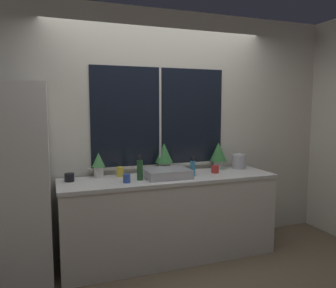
{
  "coord_description": "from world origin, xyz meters",
  "views": [
    {
      "loc": [
        -1.17,
        -2.91,
        1.62
      ],
      "look_at": [
        -0.02,
        0.29,
        1.24
      ],
      "focal_mm": 35.0,
      "sensor_mm": 36.0,
      "label": 1
    }
  ],
  "objects_px": {
    "potted_plant_right": "(218,153)",
    "mug_yellow": "(120,172)",
    "refrigerator": "(7,187)",
    "mug_red": "(215,169)",
    "potted_plant_left": "(99,163)",
    "mug_blue": "(127,178)",
    "mug_black": "(69,177)",
    "sink": "(167,173)",
    "kettle": "(239,161)",
    "potted_plant_center": "(164,156)",
    "soap_bottle": "(193,168)",
    "bottle_tall": "(140,170)"
  },
  "relations": [
    {
      "from": "kettle",
      "to": "mug_black",
      "type": "bearing_deg",
      "value": -178.95
    },
    {
      "from": "mug_red",
      "to": "mug_yellow",
      "type": "relative_size",
      "value": 0.82
    },
    {
      "from": "soap_bottle",
      "to": "kettle",
      "type": "bearing_deg",
      "value": 15.85
    },
    {
      "from": "refrigerator",
      "to": "potted_plant_center",
      "type": "xyz_separation_m",
      "value": [
        1.56,
        0.27,
        0.17
      ]
    },
    {
      "from": "mug_black",
      "to": "sink",
      "type": "bearing_deg",
      "value": -8.22
    },
    {
      "from": "refrigerator",
      "to": "potted_plant_right",
      "type": "xyz_separation_m",
      "value": [
        2.25,
        0.27,
        0.16
      ]
    },
    {
      "from": "sink",
      "to": "mug_blue",
      "type": "relative_size",
      "value": 5.42
    },
    {
      "from": "mug_red",
      "to": "sink",
      "type": "bearing_deg",
      "value": -176.6
    },
    {
      "from": "potted_plant_left",
      "to": "potted_plant_right",
      "type": "height_order",
      "value": "potted_plant_right"
    },
    {
      "from": "potted_plant_left",
      "to": "bottle_tall",
      "type": "xyz_separation_m",
      "value": [
        0.37,
        -0.27,
        -0.04
      ]
    },
    {
      "from": "sink",
      "to": "mug_blue",
      "type": "xyz_separation_m",
      "value": [
        -0.45,
        -0.1,
        -0.0
      ]
    },
    {
      "from": "bottle_tall",
      "to": "mug_yellow",
      "type": "xyz_separation_m",
      "value": [
        -0.15,
        0.24,
        -0.06
      ]
    },
    {
      "from": "mug_red",
      "to": "kettle",
      "type": "distance_m",
      "value": 0.42
    },
    {
      "from": "potted_plant_left",
      "to": "mug_blue",
      "type": "bearing_deg",
      "value": -56.81
    },
    {
      "from": "sink",
      "to": "mug_black",
      "type": "bearing_deg",
      "value": 171.78
    },
    {
      "from": "potted_plant_center",
      "to": "potted_plant_right",
      "type": "xyz_separation_m",
      "value": [
        0.68,
        0.0,
        -0.01
      ]
    },
    {
      "from": "mug_red",
      "to": "mug_blue",
      "type": "bearing_deg",
      "value": -172.53
    },
    {
      "from": "sink",
      "to": "bottle_tall",
      "type": "bearing_deg",
      "value": -173.04
    },
    {
      "from": "potted_plant_left",
      "to": "mug_yellow",
      "type": "distance_m",
      "value": 0.24
    },
    {
      "from": "soap_bottle",
      "to": "mug_blue",
      "type": "relative_size",
      "value": 2.42
    },
    {
      "from": "mug_yellow",
      "to": "mug_red",
      "type": "bearing_deg",
      "value": -9.16
    },
    {
      "from": "potted_plant_right",
      "to": "soap_bottle",
      "type": "distance_m",
      "value": 0.52
    },
    {
      "from": "refrigerator",
      "to": "mug_black",
      "type": "bearing_deg",
      "value": 17.54
    },
    {
      "from": "refrigerator",
      "to": "mug_red",
      "type": "distance_m",
      "value": 2.1
    },
    {
      "from": "bottle_tall",
      "to": "soap_bottle",
      "type": "bearing_deg",
      "value": 1.73
    },
    {
      "from": "potted_plant_left",
      "to": "mug_red",
      "type": "bearing_deg",
      "value": -9.13
    },
    {
      "from": "potted_plant_center",
      "to": "mug_red",
      "type": "height_order",
      "value": "potted_plant_center"
    },
    {
      "from": "mug_yellow",
      "to": "kettle",
      "type": "xyz_separation_m",
      "value": [
        1.43,
        -0.03,
        0.04
      ]
    },
    {
      "from": "potted_plant_right",
      "to": "bottle_tall",
      "type": "relative_size",
      "value": 1.23
    },
    {
      "from": "potted_plant_right",
      "to": "mug_blue",
      "type": "bearing_deg",
      "value": -164.06
    },
    {
      "from": "potted_plant_right",
      "to": "mug_yellow",
      "type": "xyz_separation_m",
      "value": [
        -1.19,
        -0.03,
        -0.14
      ]
    },
    {
      "from": "potted_plant_right",
      "to": "kettle",
      "type": "relative_size",
      "value": 1.68
    },
    {
      "from": "kettle",
      "to": "mug_blue",
      "type": "bearing_deg",
      "value": -169.0
    },
    {
      "from": "potted_plant_left",
      "to": "bottle_tall",
      "type": "bearing_deg",
      "value": -36.37
    },
    {
      "from": "potted_plant_left",
      "to": "potted_plant_center",
      "type": "xyz_separation_m",
      "value": [
        0.73,
        0.0,
        0.04
      ]
    },
    {
      "from": "mug_yellow",
      "to": "potted_plant_right",
      "type": "bearing_deg",
      "value": 1.67
    },
    {
      "from": "potted_plant_center",
      "to": "soap_bottle",
      "type": "bearing_deg",
      "value": -47.13
    },
    {
      "from": "potted_plant_left",
      "to": "kettle",
      "type": "height_order",
      "value": "potted_plant_left"
    },
    {
      "from": "refrigerator",
      "to": "kettle",
      "type": "xyz_separation_m",
      "value": [
        2.49,
        0.21,
        0.07
      ]
    },
    {
      "from": "mug_red",
      "to": "kettle",
      "type": "height_order",
      "value": "kettle"
    },
    {
      "from": "sink",
      "to": "potted_plant_left",
      "type": "xyz_separation_m",
      "value": [
        -0.67,
        0.24,
        0.1
      ]
    },
    {
      "from": "soap_bottle",
      "to": "kettle",
      "type": "height_order",
      "value": "soap_bottle"
    },
    {
      "from": "mug_red",
      "to": "mug_blue",
      "type": "relative_size",
      "value": 1.0
    },
    {
      "from": "mug_blue",
      "to": "mug_yellow",
      "type": "bearing_deg",
      "value": 90.51
    },
    {
      "from": "potted_plant_left",
      "to": "potted_plant_center",
      "type": "relative_size",
      "value": 0.78
    },
    {
      "from": "potted_plant_left",
      "to": "mug_yellow",
      "type": "bearing_deg",
      "value": -9.0
    },
    {
      "from": "mug_red",
      "to": "potted_plant_right",
      "type": "bearing_deg",
      "value": 53.96
    },
    {
      "from": "refrigerator",
      "to": "potted_plant_left",
      "type": "height_order",
      "value": "refrigerator"
    },
    {
      "from": "potted_plant_right",
      "to": "mug_black",
      "type": "relative_size",
      "value": 3.35
    },
    {
      "from": "bottle_tall",
      "to": "mug_red",
      "type": "height_order",
      "value": "bottle_tall"
    }
  ]
}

